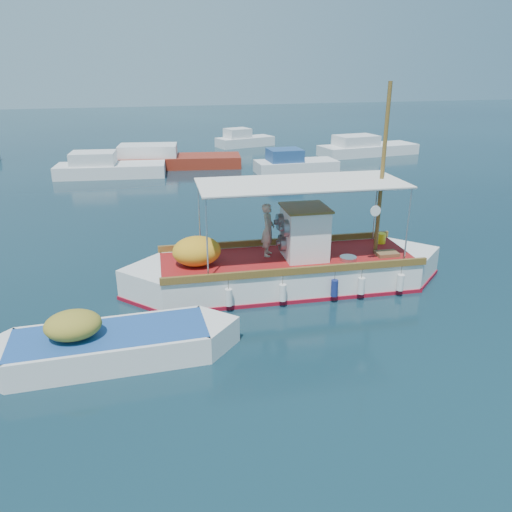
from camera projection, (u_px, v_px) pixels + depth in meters
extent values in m
plane|color=black|center=(300.00, 289.00, 16.04)|extent=(160.00, 160.00, 0.00)
cube|color=white|center=(287.00, 275.00, 16.20)|extent=(8.20, 3.22, 1.18)
cube|color=white|center=(162.00, 285.00, 15.46)|extent=(2.67, 2.67, 1.18)
cube|color=white|center=(402.00, 266.00, 16.94)|extent=(2.67, 2.67, 1.18)
cube|color=maroon|center=(287.00, 285.00, 16.32)|extent=(8.31, 3.31, 0.19)
cube|color=maroon|center=(288.00, 259.00, 16.00)|extent=(8.18, 3.01, 0.06)
cube|color=brown|center=(278.00, 241.00, 17.19)|extent=(8.13, 0.66, 0.21)
cube|color=brown|center=(299.00, 271.00, 14.71)|extent=(8.13, 0.66, 0.21)
cube|color=white|center=(305.00, 233.00, 15.80)|extent=(1.38, 1.48, 1.61)
cube|color=brown|center=(305.00, 208.00, 15.50)|extent=(1.49, 1.59, 0.06)
cylinder|color=slate|center=(286.00, 228.00, 15.24)|extent=(0.27, 0.55, 0.54)
cylinder|color=slate|center=(281.00, 222.00, 15.87)|extent=(0.27, 0.55, 0.54)
cylinder|color=slate|center=(283.00, 243.00, 15.77)|extent=(0.27, 0.55, 0.54)
cylinder|color=brown|center=(382.00, 171.00, 15.59)|extent=(0.14, 0.14, 5.35)
cylinder|color=brown|center=(356.00, 186.00, 15.58)|extent=(1.93, 0.22, 0.09)
cylinder|color=silver|center=(199.00, 216.00, 16.14)|extent=(0.05, 0.05, 2.41)
cylinder|color=silver|center=(207.00, 240.00, 13.99)|extent=(0.05, 0.05, 2.41)
cylinder|color=silver|center=(375.00, 207.00, 17.27)|extent=(0.05, 0.05, 2.41)
cylinder|color=silver|center=(408.00, 227.00, 15.11)|extent=(0.05, 0.05, 2.41)
cube|color=silver|center=(301.00, 183.00, 15.19)|extent=(6.48, 3.00, 0.04)
ellipsoid|color=gold|center=(197.00, 251.00, 15.30)|extent=(1.58, 1.37, 0.90)
cube|color=yellow|center=(323.00, 243.00, 16.71)|extent=(0.28, 0.21, 0.43)
cylinder|color=yellow|center=(381.00, 238.00, 17.26)|extent=(0.34, 0.34, 0.36)
cube|color=brown|center=(387.00, 254.00, 16.16)|extent=(0.73, 0.53, 0.13)
cylinder|color=#B2B2B2|center=(348.00, 259.00, 15.76)|extent=(0.57, 0.57, 0.13)
cylinder|color=white|center=(376.00, 211.00, 14.77)|extent=(0.32, 0.05, 0.32)
cylinder|color=white|center=(229.00, 297.00, 14.39)|extent=(0.23, 0.23, 0.51)
cylinder|color=navy|center=(334.00, 288.00, 14.98)|extent=(0.23, 0.23, 0.51)
cylinder|color=white|center=(400.00, 282.00, 15.38)|extent=(0.23, 0.23, 0.51)
imported|color=#AEA790|center=(268.00, 230.00, 15.91)|extent=(0.63, 0.74, 1.72)
cube|color=white|center=(112.00, 349.00, 12.18)|extent=(4.63, 1.83, 0.91)
cube|color=white|center=(9.00, 363.00, 11.62)|extent=(1.81, 1.81, 0.91)
cube|color=white|center=(205.00, 337.00, 12.74)|extent=(1.81, 1.81, 0.91)
cube|color=#1F498F|center=(110.00, 334.00, 12.02)|extent=(4.63, 1.62, 0.05)
ellipsoid|color=olive|center=(73.00, 325.00, 11.70)|extent=(1.33, 1.09, 0.66)
cube|color=silver|center=(111.00, 172.00, 32.39)|extent=(7.13, 3.24, 1.00)
cube|color=silver|center=(93.00, 158.00, 31.94)|extent=(2.99, 2.37, 0.80)
cube|color=maroon|center=(170.00, 163.00, 35.32)|extent=(10.21, 4.32, 1.00)
cube|color=silver|center=(148.00, 150.00, 34.85)|extent=(4.28, 2.97, 0.80)
cube|color=silver|center=(296.00, 168.00, 33.57)|extent=(5.46, 2.29, 1.00)
cube|color=navy|center=(285.00, 155.00, 33.06)|extent=(2.20, 1.90, 0.80)
cube|color=silver|center=(368.00, 151.00, 40.27)|extent=(8.27, 3.47, 1.00)
cube|color=silver|center=(356.00, 140.00, 39.53)|extent=(3.44, 2.55, 0.80)
cube|color=silver|center=(245.00, 143.00, 44.59)|extent=(5.43, 3.33, 1.00)
cube|color=silver|center=(238.00, 133.00, 43.90)|extent=(2.42, 2.20, 0.80)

